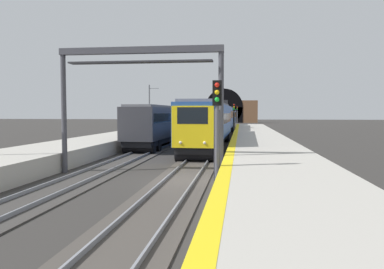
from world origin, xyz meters
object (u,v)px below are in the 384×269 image
at_px(train_main_approaching, 221,119).
at_px(railway_signal_near, 217,124).
at_px(railway_signal_far, 237,114).
at_px(train_adjacent_platform, 180,120).
at_px(catenary_mast_near, 150,108).
at_px(overhead_signal_gantry, 140,78).
at_px(railway_signal_mid, 234,116).

xyz_separation_m(train_main_approaching, railway_signal_near, (-39.78, -1.87, 0.43)).
bearing_deg(train_main_approaching, railway_signal_far, 178.50).
distance_m(train_adjacent_platform, railway_signal_far, 46.20).
height_order(train_main_approaching, railway_signal_far, train_main_approaching).
bearing_deg(catenary_mast_near, overhead_signal_gantry, -166.83).
distance_m(railway_signal_near, catenary_mast_near, 48.43).
bearing_deg(overhead_signal_gantry, railway_signal_near, -132.10).
relative_size(railway_signal_near, catenary_mast_near, 0.59).
height_order(train_main_approaching, train_adjacent_platform, train_main_approaching).
relative_size(train_adjacent_platform, railway_signal_mid, 8.89).
height_order(train_adjacent_platform, railway_signal_mid, railway_signal_mid).
bearing_deg(railway_signal_near, railway_signal_mid, -180.00).
bearing_deg(railway_signal_near, train_adjacent_platform, -168.18).
height_order(train_main_approaching, catenary_mast_near, catenary_mast_near).
xyz_separation_m(railway_signal_mid, catenary_mast_near, (8.78, 14.28, 1.25)).
distance_m(train_adjacent_platform, railway_signal_mid, 8.28).
height_order(railway_signal_far, catenary_mast_near, catenary_mast_near).
bearing_deg(train_main_approaching, train_adjacent_platform, -34.92).
bearing_deg(catenary_mast_near, railway_signal_mid, -121.59).
bearing_deg(train_adjacent_platform, railway_signal_near, -166.58).
xyz_separation_m(train_main_approaching, overhead_signal_gantry, (-35.82, 2.51, 2.78)).
height_order(train_adjacent_platform, railway_signal_near, railway_signal_near).
relative_size(overhead_signal_gantry, catenary_mast_near, 1.13).
distance_m(railway_signal_far, overhead_signal_gantry, 74.80).
height_order(railway_signal_mid, railway_signal_far, railway_signal_far).
xyz_separation_m(railway_signal_mid, railway_signal_far, (41.11, 0.00, 0.17)).
bearing_deg(train_adjacent_platform, train_main_approaching, -34.58).
relative_size(train_main_approaching, railway_signal_mid, 13.75).
bearing_deg(railway_signal_far, train_main_approaching, -2.76).
xyz_separation_m(train_adjacent_platform, railway_signal_near, (-32.92, -6.89, 0.57)).
xyz_separation_m(railway_signal_mid, overhead_signal_gantry, (-33.52, 4.38, 2.39)).
bearing_deg(railway_signal_mid, train_adjacent_platform, -56.49).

